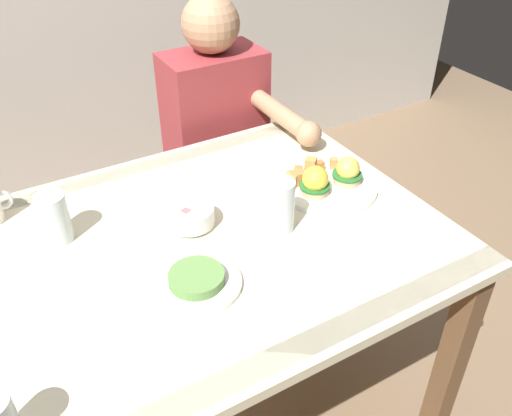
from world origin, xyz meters
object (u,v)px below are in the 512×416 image
Objects in this scene: eggs_benedict_plate at (327,181)px; side_plate at (197,281)px; fruit_bowl at (190,216)px; fork at (144,185)px; water_glass_far at (55,221)px; diner_person at (220,137)px; water_glass_extra at (280,208)px; dining_table at (200,273)px.

side_plate is at bearing -160.63° from eggs_benedict_plate.
fork is (-0.03, 0.24, -0.03)m from fruit_bowl.
fork is 0.30m from water_glass_far.
water_glass_extra is at bearing -104.47° from diner_person.
diner_person is at bearing 58.43° from dining_table.
water_glass_extra is 0.69× the size of side_plate.
side_plate reaches higher than fork.
fork is (-0.43, 0.28, -0.02)m from eggs_benedict_plate.
dining_table is 4.44× the size of eggs_benedict_plate.
dining_table is 9.33× the size of water_glass_far.
eggs_benedict_plate is at bearing 19.37° from side_plate.
dining_table is at bearing 64.05° from side_plate.
dining_table is 6.00× the size of side_plate.
water_glass_far is (-0.70, 0.15, 0.03)m from eggs_benedict_plate.
fruit_bowl reaches higher than fork.
dining_table is 0.27m from water_glass_extra.
fruit_bowl is 0.60× the size of side_plate.
side_plate is at bearing -120.55° from diner_person.
diner_person is at bearing 75.53° from water_glass_extra.
fruit_bowl is at bearing 68.53° from side_plate.
fork is at bearing 24.91° from water_glass_far.
side_plate is (-0.27, -0.08, -0.05)m from water_glass_extra.
water_glass_far reaches higher than eggs_benedict_plate.
eggs_benedict_plate reaches higher than dining_table.
dining_table is at bearing -121.57° from diner_person.
water_glass_extra is at bearing -25.66° from water_glass_far.
water_glass_extra is at bearing -15.77° from dining_table.
diner_person reaches higher than side_plate.
eggs_benedict_plate is 0.59m from diner_person.
fruit_bowl is at bearing 79.18° from dining_table.
side_plate is at bearing -162.44° from water_glass_extra.
fruit_bowl is 0.87× the size of water_glass_extra.
eggs_benedict_plate is at bearing -86.17° from diner_person.
water_glass_extra is at bearing -58.26° from fork.
fork is 1.20× the size of water_glass_far.
water_glass_far is at bearing -155.09° from fork.
side_plate is (-0.48, -0.17, -0.01)m from eggs_benedict_plate.
fruit_bowl is 0.24m from fork.
fruit_bowl is (0.01, 0.07, 0.14)m from dining_table.
side_plate is (-0.08, -0.21, -0.02)m from fruit_bowl.
fork is 0.43m from water_glass_extra.
fork is (-0.02, 0.30, 0.11)m from dining_table.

